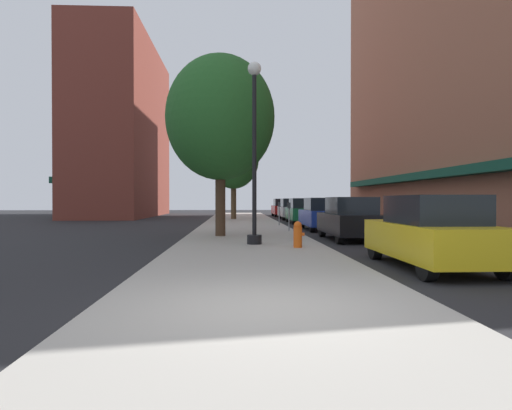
{
  "coord_description": "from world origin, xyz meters",
  "views": [
    {
      "loc": [
        -0.44,
        -6.01,
        1.56
      ],
      "look_at": [
        0.92,
        23.46,
        1.22
      ],
      "focal_mm": 31.58,
      "sensor_mm": 36.0,
      "label": 1
    }
  ],
  "objects_px": {
    "parking_meter_near": "(279,211)",
    "car_green": "(302,211)",
    "tree_mid": "(220,118)",
    "car_silver": "(291,209)",
    "car_yellow": "(432,233)",
    "fire_hydrant": "(298,234)",
    "car_red": "(283,208)",
    "tree_near": "(234,160)",
    "car_black": "(350,219)",
    "car_blue": "(322,214)",
    "parking_meter_far": "(289,213)",
    "lamppost": "(254,149)"
  },
  "relations": [
    {
      "from": "parking_meter_near",
      "to": "car_green",
      "type": "xyz_separation_m",
      "value": [
        1.95,
        4.19,
        -0.14
      ]
    },
    {
      "from": "tree_mid",
      "to": "car_silver",
      "type": "distance_m",
      "value": 18.5
    },
    {
      "from": "parking_meter_near",
      "to": "car_yellow",
      "type": "height_order",
      "value": "car_yellow"
    },
    {
      "from": "fire_hydrant",
      "to": "car_red",
      "type": "height_order",
      "value": "car_red"
    },
    {
      "from": "tree_near",
      "to": "car_red",
      "type": "distance_m",
      "value": 10.07
    },
    {
      "from": "tree_mid",
      "to": "car_black",
      "type": "relative_size",
      "value": 1.68
    },
    {
      "from": "car_blue",
      "to": "car_red",
      "type": "bearing_deg",
      "value": 90.25
    },
    {
      "from": "tree_near",
      "to": "tree_mid",
      "type": "distance_m",
      "value": 15.88
    },
    {
      "from": "parking_meter_far",
      "to": "tree_near",
      "type": "relative_size",
      "value": 0.2
    },
    {
      "from": "tree_mid",
      "to": "car_blue",
      "type": "relative_size",
      "value": 1.68
    },
    {
      "from": "parking_meter_far",
      "to": "car_blue",
      "type": "relative_size",
      "value": 0.3
    },
    {
      "from": "parking_meter_near",
      "to": "car_yellow",
      "type": "bearing_deg",
      "value": -82.78
    },
    {
      "from": "car_yellow",
      "to": "car_blue",
      "type": "relative_size",
      "value": 1.0
    },
    {
      "from": "fire_hydrant",
      "to": "car_green",
      "type": "distance_m",
      "value": 16.31
    },
    {
      "from": "parking_meter_far",
      "to": "car_green",
      "type": "height_order",
      "value": "car_green"
    },
    {
      "from": "fire_hydrant",
      "to": "car_red",
      "type": "xyz_separation_m",
      "value": [
        2.56,
        28.57,
        0.29
      ]
    },
    {
      "from": "car_green",
      "to": "car_blue",
      "type": "bearing_deg",
      "value": -89.89
    },
    {
      "from": "tree_near",
      "to": "fire_hydrant",
      "type": "bearing_deg",
      "value": -84.39
    },
    {
      "from": "lamppost",
      "to": "fire_hydrant",
      "type": "relative_size",
      "value": 7.47
    },
    {
      "from": "car_black",
      "to": "car_green",
      "type": "distance_m",
      "value": 12.39
    },
    {
      "from": "lamppost",
      "to": "parking_meter_far",
      "type": "bearing_deg",
      "value": 73.05
    },
    {
      "from": "lamppost",
      "to": "parking_meter_far",
      "type": "xyz_separation_m",
      "value": [
        1.87,
        6.14,
        -2.25
      ]
    },
    {
      "from": "tree_mid",
      "to": "car_red",
      "type": "relative_size",
      "value": 1.68
    },
    {
      "from": "parking_meter_near",
      "to": "car_red",
      "type": "height_order",
      "value": "car_red"
    },
    {
      "from": "car_yellow",
      "to": "car_blue",
      "type": "distance_m",
      "value": 12.88
    },
    {
      "from": "car_black",
      "to": "car_silver",
      "type": "distance_m",
      "value": 18.16
    },
    {
      "from": "parking_meter_far",
      "to": "car_black",
      "type": "bearing_deg",
      "value": -61.17
    },
    {
      "from": "car_green",
      "to": "parking_meter_far",
      "type": "bearing_deg",
      "value": -102.32
    },
    {
      "from": "fire_hydrant",
      "to": "car_silver",
      "type": "bearing_deg",
      "value": 83.33
    },
    {
      "from": "parking_meter_far",
      "to": "tree_mid",
      "type": "relative_size",
      "value": 0.18
    },
    {
      "from": "car_silver",
      "to": "car_green",
      "type": "bearing_deg",
      "value": -89.8
    },
    {
      "from": "tree_near",
      "to": "car_silver",
      "type": "relative_size",
      "value": 1.54
    },
    {
      "from": "parking_meter_near",
      "to": "car_blue",
      "type": "bearing_deg",
      "value": -52.25
    },
    {
      "from": "fire_hydrant",
      "to": "car_blue",
      "type": "distance_m",
      "value": 9.74
    },
    {
      "from": "lamppost",
      "to": "tree_mid",
      "type": "relative_size",
      "value": 0.82
    },
    {
      "from": "lamppost",
      "to": "car_blue",
      "type": "relative_size",
      "value": 1.37
    },
    {
      "from": "parking_meter_near",
      "to": "car_red",
      "type": "xyz_separation_m",
      "value": [
        1.95,
        16.65,
        -0.14
      ]
    },
    {
      "from": "parking_meter_far",
      "to": "car_silver",
      "type": "relative_size",
      "value": 0.3
    },
    {
      "from": "parking_meter_near",
      "to": "parking_meter_far",
      "type": "relative_size",
      "value": 1.0
    },
    {
      "from": "tree_near",
      "to": "car_blue",
      "type": "bearing_deg",
      "value": -67.48
    },
    {
      "from": "tree_near",
      "to": "lamppost",
      "type": "bearing_deg",
      "value": -87.8
    },
    {
      "from": "parking_meter_far",
      "to": "tree_near",
      "type": "xyz_separation_m",
      "value": [
        -2.61,
        13.14,
        3.59
      ]
    },
    {
      "from": "tree_near",
      "to": "parking_meter_near",
      "type": "bearing_deg",
      "value": -72.89
    },
    {
      "from": "car_blue",
      "to": "lamppost",
      "type": "bearing_deg",
      "value": -114.53
    },
    {
      "from": "lamppost",
      "to": "tree_near",
      "type": "bearing_deg",
      "value": 92.2
    },
    {
      "from": "fire_hydrant",
      "to": "car_yellow",
      "type": "xyz_separation_m",
      "value": [
        2.56,
        -3.48,
        0.29
      ]
    },
    {
      "from": "tree_mid",
      "to": "car_red",
      "type": "bearing_deg",
      "value": 78.18
    },
    {
      "from": "car_silver",
      "to": "car_red",
      "type": "relative_size",
      "value": 1.0
    },
    {
      "from": "parking_meter_near",
      "to": "car_yellow",
      "type": "xyz_separation_m",
      "value": [
        1.95,
        -15.39,
        -0.14
      ]
    },
    {
      "from": "tree_near",
      "to": "car_silver",
      "type": "height_order",
      "value": "tree_near"
    }
  ]
}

